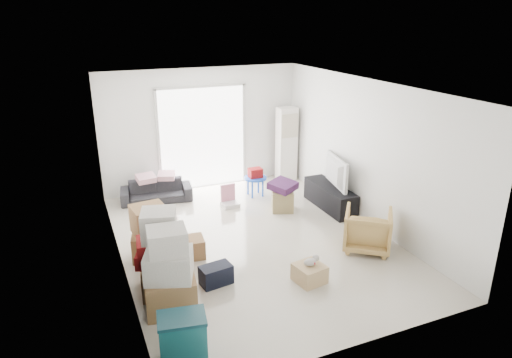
{
  "coord_description": "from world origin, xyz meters",
  "views": [
    {
      "loc": [
        -2.79,
        -6.66,
        3.77
      ],
      "look_at": [
        0.13,
        0.2,
        1.07
      ],
      "focal_mm": 32.0,
      "sensor_mm": 36.0,
      "label": 1
    }
  ],
  "objects": [
    {
      "name": "box_stack_c",
      "position": [
        -1.77,
        0.11,
        0.44
      ],
      "size": [
        0.7,
        0.62,
        0.9
      ],
      "rotation": [
        0.0,
        0.0,
        -0.08
      ],
      "color": "brown",
      "rests_on": "room_shell"
    },
    {
      "name": "pillow_left",
      "position": [
        -1.4,
        2.54,
        0.64
      ],
      "size": [
        0.44,
        0.37,
        0.13
      ],
      "primitive_type": "cube",
      "rotation": [
        0.0,
        0.0,
        0.13
      ],
      "color": "#E7A9B2",
      "rests_on": "sofa"
    },
    {
      "name": "tv_console",
      "position": [
        2.0,
        0.72,
        0.24
      ],
      "size": [
        0.43,
        1.44,
        0.48
      ],
      "primitive_type": "cube",
      "color": "black",
      "rests_on": "room_shell"
    },
    {
      "name": "duffel_bag",
      "position": [
        -1.05,
        -1.06,
        0.15
      ],
      "size": [
        0.5,
        0.34,
        0.3
      ],
      "primitive_type": "cube",
      "rotation": [
        0.0,
        0.0,
        0.14
      ],
      "color": "black",
      "rests_on": "room_shell"
    },
    {
      "name": "blanket",
      "position": [
        1.05,
        0.99,
        0.5
      ],
      "size": [
        0.63,
        0.63,
        0.14
      ],
      "primitive_type": "cube",
      "rotation": [
        0.0,
        0.0,
        0.5
      ],
      "color": "#4B2050",
      "rests_on": "ottoman"
    },
    {
      "name": "room_shell",
      "position": [
        0.0,
        0.0,
        1.35
      ],
      "size": [
        4.98,
        6.48,
        3.18
      ],
      "color": "beige",
      "rests_on": "ground"
    },
    {
      "name": "ottoman",
      "position": [
        1.05,
        0.99,
        0.21
      ],
      "size": [
        0.55,
        0.55,
        0.43
      ],
      "primitive_type": "cube",
      "rotation": [
        0.0,
        0.0,
        -0.38
      ],
      "color": "tan",
      "rests_on": "room_shell"
    },
    {
      "name": "kids_table",
      "position": [
        0.85,
        1.94,
        0.45
      ],
      "size": [
        0.5,
        0.5,
        0.63
      ],
      "rotation": [
        0.0,
        0.0,
        -0.19
      ],
      "color": "blue",
      "rests_on": "room_shell"
    },
    {
      "name": "pillow_right",
      "position": [
        -0.96,
        2.55,
        0.63
      ],
      "size": [
        0.38,
        0.34,
        0.11
      ],
      "primitive_type": "cube",
      "rotation": [
        0.0,
        0.0,
        -0.35
      ],
      "color": "#E7A9B2",
      "rests_on": "sofa"
    },
    {
      "name": "box_stack_b",
      "position": [
        -1.8,
        -0.92,
        0.54
      ],
      "size": [
        0.78,
        0.7,
        1.25
      ],
      "rotation": [
        0.0,
        0.0,
        -0.21
      ],
      "color": "brown",
      "rests_on": "room_shell"
    },
    {
      "name": "sofa",
      "position": [
        -1.21,
        2.5,
        0.29
      ],
      "size": [
        1.53,
        0.64,
        0.58
      ],
      "primitive_type": "imported",
      "rotation": [
        0.0,
        0.0,
        -0.14
      ],
      "color": "#2C2B31",
      "rests_on": "room_shell"
    },
    {
      "name": "toy_walker",
      "position": [
        0.13,
        1.63,
        0.13
      ],
      "size": [
        0.35,
        0.31,
        0.45
      ],
      "rotation": [
        0.0,
        0.0,
        0.05
      ],
      "color": "silver",
      "rests_on": "room_shell"
    },
    {
      "name": "television",
      "position": [
        2.0,
        0.72,
        0.55
      ],
      "size": [
        0.81,
        1.16,
        0.14
      ],
      "primitive_type": "imported",
      "rotation": [
        0.0,
        0.0,
        1.37
      ],
      "color": "black",
      "rests_on": "tv_console"
    },
    {
      "name": "box_stack_a",
      "position": [
        -1.8,
        -1.42,
        0.54
      ],
      "size": [
        0.73,
        0.67,
        1.2
      ],
      "rotation": [
        0.0,
        0.0,
        -0.22
      ],
      "color": "brown",
      "rests_on": "room_shell"
    },
    {
      "name": "sliding_door",
      "position": [
        0.0,
        2.98,
        1.24
      ],
      "size": [
        2.1,
        0.04,
        2.33
      ],
      "color": "white",
      "rests_on": "room_shell"
    },
    {
      "name": "loose_box",
      "position": [
        -1.16,
        -0.13,
        0.16
      ],
      "size": [
        0.43,
        0.43,
        0.33
      ],
      "primitive_type": "cube",
      "rotation": [
        0.0,
        0.0,
        -0.11
      ],
      "color": "brown",
      "rests_on": "room_shell"
    },
    {
      "name": "ac_tower",
      "position": [
        1.95,
        2.65,
        0.88
      ],
      "size": [
        0.45,
        0.3,
        1.75
      ],
      "primitive_type": "cube",
      "color": "white",
      "rests_on": "room_shell"
    },
    {
      "name": "wood_crate",
      "position": [
        0.25,
        -1.54,
        0.14
      ],
      "size": [
        0.47,
        0.47,
        0.27
      ],
      "primitive_type": "cube",
      "rotation": [
        0.0,
        0.0,
        0.16
      ],
      "color": "tan",
      "rests_on": "room_shell"
    },
    {
      "name": "storage_bins",
      "position": [
        -1.9,
        -2.46,
        0.31
      ],
      "size": [
        0.6,
        0.46,
        0.62
      ],
      "rotation": [
        0.0,
        0.0,
        -0.17
      ],
      "color": "#145359",
      "rests_on": "room_shell"
    },
    {
      "name": "plush_bunny",
      "position": [
        0.28,
        -1.53,
        0.33
      ],
      "size": [
        0.27,
        0.15,
        0.13
      ],
      "rotation": [
        0.0,
        0.0,
        -0.25
      ],
      "color": "#B2ADA8",
      "rests_on": "wood_crate"
    },
    {
      "name": "armchair",
      "position": [
        1.65,
        -1.03,
        0.39
      ],
      "size": [
        1.03,
        1.02,
        0.78
      ],
      "primitive_type": "imported",
      "rotation": [
        0.0,
        0.0,
        2.49
      ],
      "color": "tan",
      "rests_on": "room_shell"
    }
  ]
}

